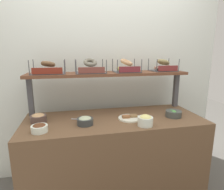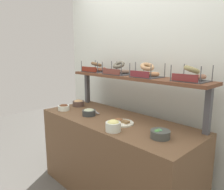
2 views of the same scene
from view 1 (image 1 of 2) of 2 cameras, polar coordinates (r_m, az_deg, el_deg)
back_wall at (r=2.35m, az=-2.29°, el=5.56°), size 2.95×0.06×2.40m
deli_counter at (r=2.09m, az=0.69°, el=-18.03°), size 1.75×0.70×0.85m
shelf_riser_left at (r=2.11m, az=-23.26°, el=-0.47°), size 0.05×0.05×0.40m
shelf_riser_right at (r=2.40m, az=18.58°, el=1.42°), size 0.05×0.05×0.40m
upper_shelf at (r=2.07m, az=-0.94°, el=6.40°), size 1.71×0.32×0.03m
bowl_tuna_salad at (r=1.75m, az=-8.08°, el=-7.63°), size 0.15×0.15×0.08m
bowl_egg_salad at (r=1.73m, az=9.98°, el=-7.48°), size 0.14×0.14×0.10m
bowl_hummus at (r=1.93m, az=-21.22°, el=-6.40°), size 0.15×0.15×0.08m
bowl_chocolate_spread at (r=1.70m, az=-20.95°, el=-9.19°), size 0.13×0.13×0.07m
bowl_veggie_mix at (r=2.04m, az=17.95°, el=-5.31°), size 0.16×0.16×0.08m
serving_plate_white at (r=1.90m, az=5.34°, el=-6.83°), size 0.23×0.23×0.04m
serving_spoon_near_plate at (r=1.88m, az=-8.70°, el=-7.27°), size 0.17×0.08×0.01m
bagel_basket_cinnamon_raisin at (r=2.04m, az=-18.58°, el=7.31°), size 0.33×0.26×0.14m
bagel_basket_poppy at (r=2.02m, az=-6.55°, el=7.92°), size 0.31×0.26×0.16m
bagel_basket_sesame at (r=2.10m, az=4.34°, el=8.17°), size 0.27×0.25×0.15m
bagel_basket_everything at (r=2.29m, az=15.04°, el=8.18°), size 0.29×0.26×0.14m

